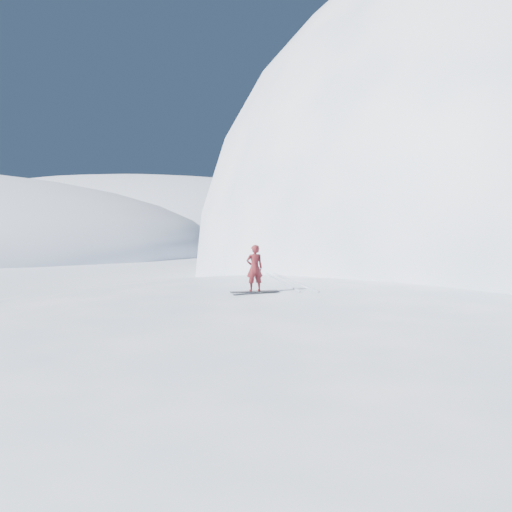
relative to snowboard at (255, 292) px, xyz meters
The scene contains 8 objects.
ground 3.33m from the snowboard, 37.75° to the right, with size 400.00×400.00×0.00m, color white.
near_ridge 4.04m from the snowboard, 29.57° to the left, with size 36.00×28.00×4.80m, color white.
peak_shoulder 22.16m from the snowboard, 57.57° to the left, with size 28.00×24.00×18.00m, color white.
far_ridge_c 115.14m from the snowboard, 109.37° to the left, with size 140.00×90.00×36.00m, color white.
wind_bumps 2.81m from the snowboard, 29.67° to the left, with size 16.00×14.40×1.00m.
snowboard is the anchor object (origin of this frame).
snowboarder 0.76m from the snowboard, ahead, with size 0.55×0.36×1.50m, color maroon.
board_tracks 3.20m from the snowboard, 70.00° to the left, with size 1.89×5.88×0.04m.
Camera 1 is at (-1.10, -13.20, 4.53)m, focal length 32.00 mm.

